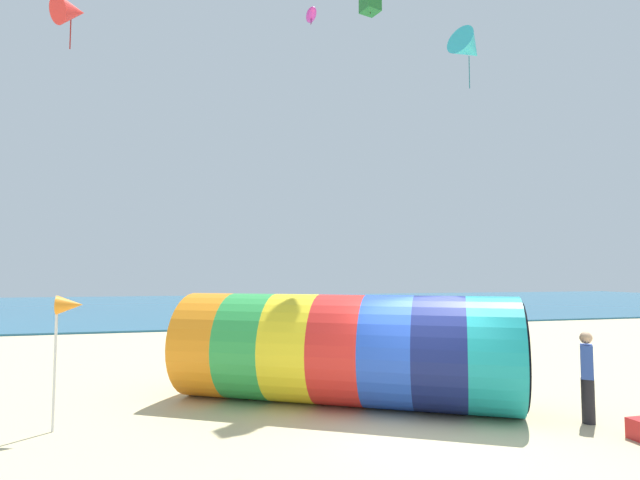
{
  "coord_description": "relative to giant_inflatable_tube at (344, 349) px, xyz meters",
  "views": [
    {
      "loc": [
        -4.31,
        -8.6,
        2.91
      ],
      "look_at": [
        -0.95,
        4.22,
        3.8
      ],
      "focal_mm": 28.0,
      "sensor_mm": 36.0,
      "label": 1
    }
  ],
  "objects": [
    {
      "name": "ground_plane",
      "position": [
        0.93,
        -2.21,
        -1.22
      ],
      "size": [
        120.0,
        120.0,
        0.0
      ],
      "primitive_type": "plane",
      "color": "#CCBA8C"
    },
    {
      "name": "sea",
      "position": [
        0.93,
        35.54,
        -1.17
      ],
      "size": [
        120.0,
        40.0,
        0.1
      ],
      "primitive_type": "cube",
      "color": "#236084",
      "rests_on": "ground"
    },
    {
      "name": "giant_inflatable_tube",
      "position": [
        0.0,
        0.0,
        0.0
      ],
      "size": [
        7.7,
        5.84,
        2.43
      ],
      "color": "orange",
      "rests_on": "ground"
    },
    {
      "name": "kite_handler",
      "position": [
        4.19,
        -2.56,
        -0.31
      ],
      "size": [
        0.4,
        0.42,
        1.77
      ],
      "color": "black",
      "rests_on": "ground"
    },
    {
      "name": "kite_magenta_parafoil",
      "position": [
        1.68,
        10.06,
        13.21
      ],
      "size": [
        0.63,
        1.25,
        0.69
      ],
      "color": "#D1339E"
    },
    {
      "name": "kite_red_delta",
      "position": [
        -6.48,
        2.97,
        8.51
      ],
      "size": [
        1.19,
        1.17,
        1.48
      ],
      "color": "red"
    },
    {
      "name": "kite_cyan_delta",
      "position": [
        6.18,
        4.61,
        9.77
      ],
      "size": [
        1.69,
        1.56,
        2.17
      ],
      "color": "#2DB2C6"
    },
    {
      "name": "beach_flag",
      "position": [
        -5.57,
        -0.49,
        1.0
      ],
      "size": [
        0.47,
        0.36,
        2.5
      ],
      "color": "silver",
      "rests_on": "ground"
    }
  ]
}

